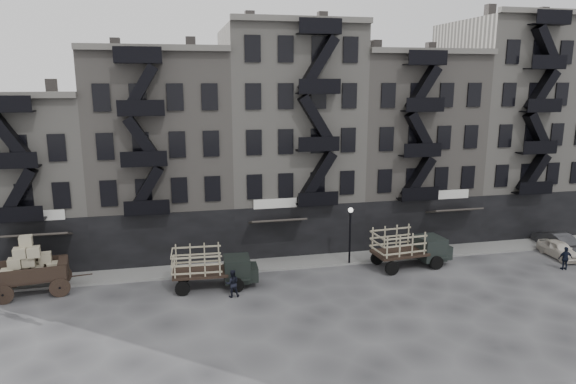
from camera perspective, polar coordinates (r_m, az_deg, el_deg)
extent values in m
plane|color=#38383A|center=(34.69, 3.47, -9.92)|extent=(140.00, 140.00, 0.00)
cube|color=slate|center=(38.03, 1.93, -7.72)|extent=(55.00, 2.50, 0.15)
cube|color=gray|center=(42.92, -27.19, 1.43)|extent=(10.00, 10.00, 12.00)
cube|color=black|center=(39.20, -28.39, -5.68)|extent=(10.00, 0.35, 4.00)
cube|color=#4C4744|center=(41.73, -24.73, 10.54)|extent=(0.70, 0.70, 1.20)
cube|color=slate|center=(41.23, -13.84, 4.17)|extent=(10.00, 10.00, 15.00)
cube|color=black|center=(37.60, -13.56, -5.21)|extent=(10.00, 0.35, 4.00)
cube|color=#595651|center=(35.74, -14.68, 15.29)|extent=(10.00, 0.50, 0.40)
cube|color=#4C4744|center=(41.10, -18.78, 15.19)|extent=(0.70, 0.70, 1.20)
cube|color=#4C4744|center=(40.91, -10.82, 15.63)|extent=(0.70, 0.70, 1.20)
cube|color=gray|center=(42.04, -0.10, 6.06)|extent=(10.00, 10.00, 17.00)
cube|color=black|center=(38.62, 1.47, -4.39)|extent=(10.00, 0.35, 4.00)
cube|color=#595651|center=(36.97, 1.69, 18.68)|extent=(10.00, 0.50, 0.40)
cube|color=#4C4744|center=(41.47, -4.38, 18.54)|extent=(0.70, 0.70, 1.20)
cube|color=#4C4744|center=(42.60, 3.36, 18.39)|extent=(0.70, 0.70, 1.20)
cube|color=slate|center=(45.33, 12.40, 4.97)|extent=(10.00, 10.00, 15.00)
cube|color=black|center=(42.05, 14.85, -3.40)|extent=(10.00, 0.35, 4.00)
cube|color=#595651|center=(40.40, 16.05, 14.85)|extent=(10.00, 0.50, 0.40)
cube|color=#4C4744|center=(43.86, 9.21, 15.46)|extent=(0.70, 0.70, 1.20)
cube|color=#4C4744|center=(46.14, 15.81, 15.01)|extent=(0.70, 0.70, 1.20)
cube|color=gray|center=(50.18, 22.99, 6.70)|extent=(10.00, 10.00, 18.00)
cube|color=black|center=(47.39, 25.69, -2.45)|extent=(10.00, 0.35, 4.00)
cube|color=#595651|center=(46.16, 27.82, 17.33)|extent=(10.00, 0.50, 0.40)
cube|color=#4C4744|center=(48.63, 20.96, 18.07)|extent=(0.70, 0.70, 1.20)
cube|color=#4C4744|center=(51.76, 26.31, 17.24)|extent=(0.70, 0.70, 1.20)
cylinder|color=black|center=(37.20, 6.89, -5.14)|extent=(0.14, 0.14, 4.00)
sphere|color=silver|center=(36.62, 6.97, -2.01)|extent=(0.36, 0.36, 0.36)
cube|color=black|center=(36.12, -26.48, -8.44)|extent=(4.28, 2.66, 0.22)
cylinder|color=black|center=(35.50, -29.13, -9.95)|extent=(1.23, 0.28, 1.23)
cylinder|color=black|center=(37.56, -28.63, -8.70)|extent=(1.23, 0.28, 1.23)
cylinder|color=black|center=(35.09, -24.02, -9.68)|extent=(1.23, 0.28, 1.23)
cylinder|color=black|center=(37.18, -23.82, -8.42)|extent=(1.23, 0.28, 1.23)
cube|color=black|center=(35.79, -23.69, -7.59)|extent=(0.80, 1.85, 0.90)
cube|color=black|center=(33.73, -9.72, -8.79)|extent=(3.56, 2.20, 0.18)
cube|color=black|center=(33.75, -5.69, -8.47)|extent=(1.72, 1.91, 1.53)
cube|color=black|center=(33.93, -4.12, -8.88)|extent=(0.89, 1.57, 0.92)
cylinder|color=black|center=(33.06, -5.72, -10.26)|extent=(0.93, 0.27, 0.92)
cylinder|color=black|center=(34.95, -5.96, -8.98)|extent=(0.93, 0.27, 0.92)
cylinder|color=black|center=(33.04, -11.65, -10.48)|extent=(0.93, 0.27, 0.92)
cylinder|color=black|center=(34.93, -11.55, -9.18)|extent=(0.93, 0.27, 0.92)
cube|color=black|center=(37.47, 12.30, -6.61)|extent=(3.85, 2.50, 0.19)
cube|color=black|center=(38.70, 15.50, -6.00)|extent=(1.90, 2.10, 1.62)
cube|color=black|center=(39.33, 16.67, -6.27)|extent=(1.01, 1.69, 0.97)
cylinder|color=black|center=(38.05, 16.19, -7.57)|extent=(0.99, 0.33, 0.97)
cylinder|color=black|center=(39.73, 14.46, -6.60)|extent=(0.99, 0.33, 0.97)
cylinder|color=black|center=(36.25, 11.47, -8.32)|extent=(0.99, 0.33, 0.97)
cylinder|color=black|center=(38.02, 9.88, -7.26)|extent=(0.99, 0.33, 0.97)
imported|color=beige|center=(43.96, 27.90, -5.64)|extent=(1.62, 3.76, 1.26)
imported|color=#262629|center=(46.02, 27.56, -4.76)|extent=(1.68, 4.24, 1.37)
imported|color=black|center=(32.28, -6.21, -10.06)|extent=(0.85, 0.66, 1.74)
imported|color=black|center=(41.33, 28.45, -6.50)|extent=(1.03, 0.58, 1.66)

